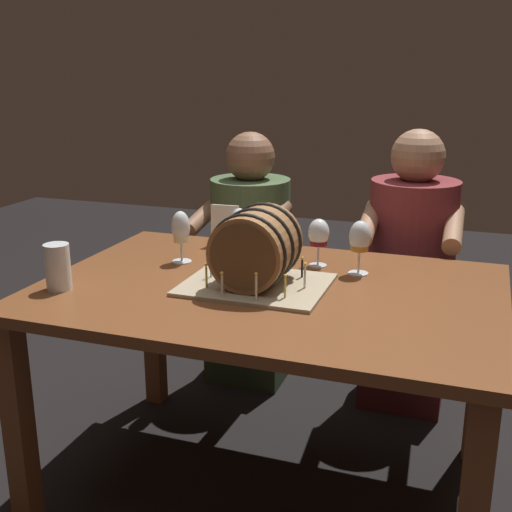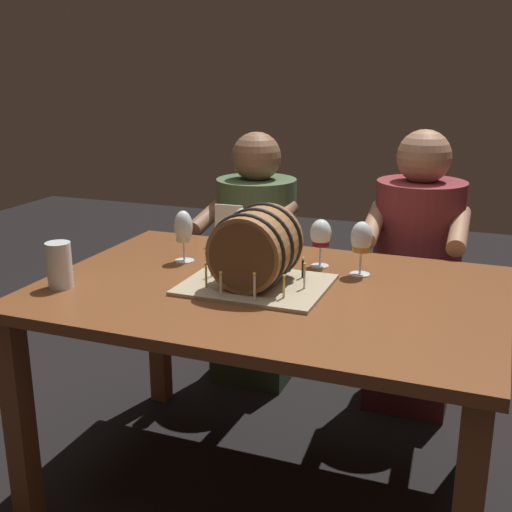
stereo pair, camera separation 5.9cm
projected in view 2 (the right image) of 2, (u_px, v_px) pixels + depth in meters
The scene contains 12 objects.
ground_plane at pixel (268, 488), 2.26m from camera, with size 8.00×8.00×0.00m, color black.
dining_table at pixel (269, 316), 2.08m from camera, with size 1.43×0.98×0.74m.
barrel_cake at pixel (256, 251), 2.02m from camera, with size 0.44×0.35×0.25m.
wine_glass_white at pixel (183, 229), 2.28m from camera, with size 0.07×0.07×0.18m.
wine_glass_empty at pixel (273, 225), 2.30m from camera, with size 0.07×0.07×0.18m.
wine_glass_red at pixel (321, 235), 2.22m from camera, with size 0.07×0.07×0.17m.
wine_glass_rose at pixel (243, 223), 2.38m from camera, with size 0.07×0.07×0.17m.
wine_glass_amber at pixel (361, 240), 2.13m from camera, with size 0.07×0.07×0.18m.
beer_pint at pixel (60, 267), 2.03m from camera, with size 0.08×0.08×0.14m.
menu_card at pixel (229, 226), 2.48m from camera, with size 0.11×0.01×0.16m, color silver.
person_seated_left at pixel (256, 267), 2.94m from camera, with size 0.41×0.49×1.13m.
person_seated_right at pixel (415, 281), 2.69m from camera, with size 0.40×0.47×1.17m.
Camera 2 is at (0.66, -1.82, 1.41)m, focal length 45.84 mm.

